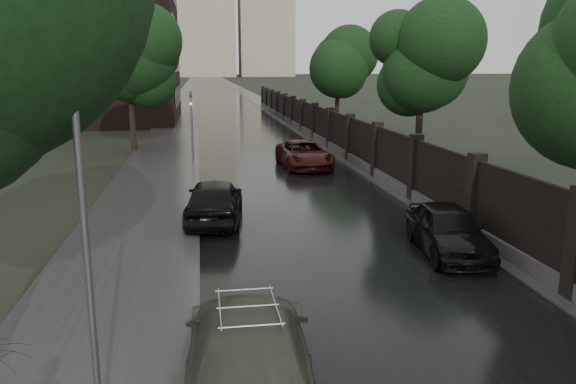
{
  "coord_description": "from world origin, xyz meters",
  "views": [
    {
      "loc": [
        -3.82,
        -6.02,
        5.31
      ],
      "look_at": [
        -1.21,
        10.77,
        1.5
      ],
      "focal_mm": 35.0,
      "sensor_mm": 36.0,
      "label": 1
    }
  ],
  "objects_px": {
    "tree_left_far": "(129,68)",
    "traffic_light": "(192,121)",
    "tree_right_b": "(422,74)",
    "volga_sedan": "(249,352)",
    "tree_right_c": "(338,71)",
    "car_right_far": "(304,154)",
    "lamp_post": "(88,266)",
    "car_right_near": "(448,229)",
    "hatchback_left": "(214,200)"
  },
  "relations": [
    {
      "from": "tree_left_far",
      "to": "traffic_light",
      "type": "distance_m",
      "value": 6.84
    },
    {
      "from": "tree_left_far",
      "to": "tree_right_b",
      "type": "bearing_deg",
      "value": -27.3
    },
    {
      "from": "traffic_light",
      "to": "tree_right_b",
      "type": "bearing_deg",
      "value": -14.24
    },
    {
      "from": "volga_sedan",
      "to": "tree_right_c",
      "type": "bearing_deg",
      "value": -102.11
    },
    {
      "from": "tree_left_far",
      "to": "car_right_far",
      "type": "relative_size",
      "value": 1.42
    },
    {
      "from": "volga_sedan",
      "to": "tree_left_far",
      "type": "bearing_deg",
      "value": -76.37
    },
    {
      "from": "tree_right_b",
      "to": "tree_right_c",
      "type": "relative_size",
      "value": 1.0
    },
    {
      "from": "tree_right_c",
      "to": "lamp_post",
      "type": "bearing_deg",
      "value": -108.52
    },
    {
      "from": "volga_sedan",
      "to": "car_right_near",
      "type": "relative_size",
      "value": 1.22
    },
    {
      "from": "volga_sedan",
      "to": "car_right_near",
      "type": "bearing_deg",
      "value": -131.46
    },
    {
      "from": "car_right_far",
      "to": "tree_left_far",
      "type": "bearing_deg",
      "value": 142.23
    },
    {
      "from": "hatchback_left",
      "to": "car_right_far",
      "type": "xyz_separation_m",
      "value": [
        5.04,
        10.16,
        -0.06
      ]
    },
    {
      "from": "volga_sedan",
      "to": "hatchback_left",
      "type": "xyz_separation_m",
      "value": [
        -0.27,
        10.65,
        0.04
      ]
    },
    {
      "from": "tree_right_b",
      "to": "volga_sedan",
      "type": "distance_m",
      "value": 22.75
    },
    {
      "from": "lamp_post",
      "to": "traffic_light",
      "type": "distance_m",
      "value": 23.52
    },
    {
      "from": "tree_right_c",
      "to": "hatchback_left",
      "type": "bearing_deg",
      "value": -112.07
    },
    {
      "from": "hatchback_left",
      "to": "car_right_near",
      "type": "xyz_separation_m",
      "value": [
        6.57,
        -4.39,
        -0.06
      ]
    },
    {
      "from": "car_right_far",
      "to": "traffic_light",
      "type": "bearing_deg",
      "value": 160.5
    },
    {
      "from": "volga_sedan",
      "to": "lamp_post",
      "type": "bearing_deg",
      "value": 24.78
    },
    {
      "from": "tree_right_c",
      "to": "volga_sedan",
      "type": "bearing_deg",
      "value": -105.83
    },
    {
      "from": "tree_right_b",
      "to": "traffic_light",
      "type": "height_order",
      "value": "tree_right_b"
    },
    {
      "from": "tree_right_b",
      "to": "hatchback_left",
      "type": "distance_m",
      "value": 14.76
    },
    {
      "from": "traffic_light",
      "to": "hatchback_left",
      "type": "xyz_separation_m",
      "value": [
        0.86,
        -11.98,
        -1.61
      ]
    },
    {
      "from": "lamp_post",
      "to": "volga_sedan",
      "type": "distance_m",
      "value": 3.06
    },
    {
      "from": "car_right_near",
      "to": "volga_sedan",
      "type": "bearing_deg",
      "value": -129.32
    },
    {
      "from": "tree_right_c",
      "to": "car_right_near",
      "type": "xyz_separation_m",
      "value": [
        -4.37,
        -31.38,
        -4.23
      ]
    },
    {
      "from": "tree_right_b",
      "to": "tree_right_c",
      "type": "xyz_separation_m",
      "value": [
        0.0,
        18.0,
        0.0
      ]
    },
    {
      "from": "volga_sedan",
      "to": "hatchback_left",
      "type": "relative_size",
      "value": 1.12
    },
    {
      "from": "tree_left_far",
      "to": "tree_right_b",
      "type": "relative_size",
      "value": 1.05
    },
    {
      "from": "tree_left_far",
      "to": "volga_sedan",
      "type": "xyz_separation_m",
      "value": [
        4.83,
        -27.64,
        -4.49
      ]
    },
    {
      "from": "tree_left_far",
      "to": "hatchback_left",
      "type": "height_order",
      "value": "tree_left_far"
    },
    {
      "from": "traffic_light",
      "to": "lamp_post",
      "type": "bearing_deg",
      "value": -92.68
    },
    {
      "from": "hatchback_left",
      "to": "car_right_far",
      "type": "relative_size",
      "value": 0.89
    },
    {
      "from": "tree_right_b",
      "to": "car_right_near",
      "type": "distance_m",
      "value": 14.7
    },
    {
      "from": "tree_left_far",
      "to": "lamp_post",
      "type": "bearing_deg",
      "value": -84.79
    },
    {
      "from": "traffic_light",
      "to": "volga_sedan",
      "type": "bearing_deg",
      "value": -87.15
    },
    {
      "from": "hatchback_left",
      "to": "tree_right_c",
      "type": "bearing_deg",
      "value": -106.04
    },
    {
      "from": "tree_left_far",
      "to": "traffic_light",
      "type": "bearing_deg",
      "value": -53.53
    },
    {
      "from": "lamp_post",
      "to": "hatchback_left",
      "type": "xyz_separation_m",
      "value": [
        1.96,
        11.51,
        -1.89
      ]
    },
    {
      "from": "tree_left_far",
      "to": "traffic_light",
      "type": "xyz_separation_m",
      "value": [
        3.7,
        -5.01,
        -2.84
      ]
    },
    {
      "from": "volga_sedan",
      "to": "car_right_near",
      "type": "xyz_separation_m",
      "value": [
        6.3,
        6.26,
        -0.03
      ]
    },
    {
      "from": "traffic_light",
      "to": "car_right_near",
      "type": "height_order",
      "value": "traffic_light"
    },
    {
      "from": "traffic_light",
      "to": "car_right_near",
      "type": "relative_size",
      "value": 0.94
    },
    {
      "from": "lamp_post",
      "to": "traffic_light",
      "type": "height_order",
      "value": "lamp_post"
    },
    {
      "from": "tree_right_c",
      "to": "car_right_far",
      "type": "distance_m",
      "value": 18.32
    },
    {
      "from": "hatchback_left",
      "to": "car_right_near",
      "type": "distance_m",
      "value": 7.9
    },
    {
      "from": "volga_sedan",
      "to": "car_right_far",
      "type": "bearing_deg",
      "value": -99.19
    },
    {
      "from": "tree_left_far",
      "to": "traffic_light",
      "type": "relative_size",
      "value": 1.85
    },
    {
      "from": "volga_sedan",
      "to": "hatchback_left",
      "type": "bearing_deg",
      "value": -84.83
    },
    {
      "from": "tree_left_far",
      "to": "car_right_far",
      "type": "xyz_separation_m",
      "value": [
        9.6,
        -6.82,
        -4.52
      ]
    }
  ]
}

